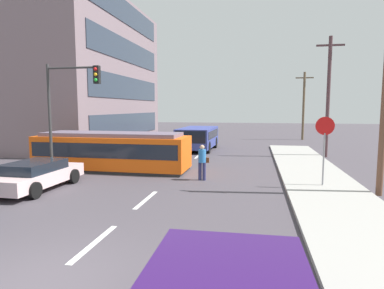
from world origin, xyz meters
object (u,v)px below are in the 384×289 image
at_px(streetcar_tram, 112,151).
at_px(pedestrian_crossing, 202,160).
at_px(utility_pole_far, 304,105).
at_px(traffic_light_mast, 68,99).
at_px(city_bus, 198,137).
at_px(utility_pole_mid, 328,95).
at_px(parked_sedan_mid, 36,175).
at_px(stop_sign, 325,137).

xyz_separation_m(streetcar_tram, pedestrian_crossing, (5.23, -1.62, -0.12)).
bearing_deg(utility_pole_far, traffic_light_mast, -122.32).
distance_m(city_bus, pedestrian_crossing, 11.13).
distance_m(utility_pole_mid, utility_pole_far, 12.68).
distance_m(pedestrian_crossing, utility_pole_far, 22.94).
bearing_deg(pedestrian_crossing, traffic_light_mast, -176.48).
bearing_deg(pedestrian_crossing, utility_pole_mid, 50.84).
height_order(utility_pole_mid, utility_pole_far, utility_pole_mid).
bearing_deg(utility_pole_mid, streetcar_tram, -149.77).
bearing_deg(city_bus, utility_pole_far, 48.22).
bearing_deg(city_bus, pedestrian_crossing, -79.09).
distance_m(streetcar_tram, utility_pole_mid, 14.76).
relative_size(parked_sedan_mid, traffic_light_mast, 0.81).
distance_m(stop_sign, utility_pole_mid, 9.90).
xyz_separation_m(city_bus, parked_sedan_mid, (-4.39, -13.99, -0.41)).
height_order(pedestrian_crossing, stop_sign, stop_sign).
bearing_deg(streetcar_tram, stop_sign, -11.96).
height_order(streetcar_tram, traffic_light_mast, traffic_light_mast).
relative_size(stop_sign, utility_pole_far, 0.41).
relative_size(parked_sedan_mid, stop_sign, 1.54).
bearing_deg(streetcar_tram, utility_pole_far, 57.69).
distance_m(streetcar_tram, pedestrian_crossing, 5.47).
height_order(stop_sign, utility_pole_mid, utility_pole_mid).
height_order(city_bus, pedestrian_crossing, city_bus).
relative_size(streetcar_tram, parked_sedan_mid, 1.89).
xyz_separation_m(pedestrian_crossing, utility_pole_mid, (7.23, 8.88, 3.31)).
xyz_separation_m(city_bus, stop_sign, (7.36, -11.53, 1.16)).
height_order(pedestrian_crossing, utility_pole_mid, utility_pole_mid).
distance_m(streetcar_tram, traffic_light_mast, 3.64).
xyz_separation_m(pedestrian_crossing, stop_sign, (5.25, -0.60, 1.25)).
relative_size(city_bus, traffic_light_mast, 1.02).
bearing_deg(pedestrian_crossing, parked_sedan_mid, -154.80).
bearing_deg(stop_sign, utility_pole_mid, 78.19).
relative_size(city_bus, parked_sedan_mid, 1.26).
xyz_separation_m(stop_sign, traffic_light_mast, (-11.76, 0.20, 1.62)).
height_order(city_bus, parked_sedan_mid, city_bus).
bearing_deg(city_bus, stop_sign, -57.47).
bearing_deg(parked_sedan_mid, stop_sign, 11.82).
relative_size(traffic_light_mast, utility_pole_far, 0.77).
relative_size(streetcar_tram, pedestrian_crossing, 5.00).
relative_size(parked_sedan_mid, utility_pole_mid, 0.54).
bearing_deg(streetcar_tram, traffic_light_mast, -122.40).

